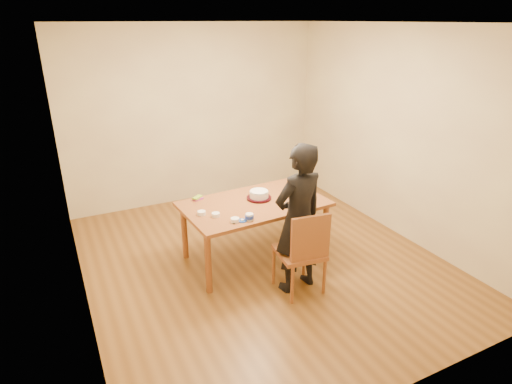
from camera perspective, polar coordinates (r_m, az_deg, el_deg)
name	(u,v)px	position (r m, az deg, el deg)	size (l,w,h in m)	color
room_shell	(249,146)	(5.03, -0.99, 6.12)	(4.00, 4.50, 2.70)	brown
dining_table	(254,204)	(4.98, -0.26, -1.62)	(1.64, 0.97, 0.04)	brown
dining_chair	(299,252)	(4.58, 5.81, -7.99)	(0.46, 0.46, 0.04)	brown
cake_plate	(259,198)	(5.07, 0.40, -0.80)	(0.29, 0.29, 0.02)	#D50E3E
cake	(259,194)	(5.05, 0.40, -0.31)	(0.22, 0.22, 0.07)	white
frosting_dome	(259,191)	(5.04, 0.41, 0.20)	(0.22, 0.22, 0.03)	white
frosting_tub	(249,217)	(4.54, -0.89, -3.33)	(0.08, 0.08, 0.07)	white
frosting_lid	(242,221)	(4.53, -1.84, -3.84)	(0.10, 0.10, 0.01)	#173A97
frosting_dollop	(242,220)	(4.52, -1.84, -3.69)	(0.04, 0.04, 0.02)	white
ramekin_green	(235,220)	(4.51, -2.82, -3.75)	(0.09, 0.09, 0.04)	white
ramekin_yellow	(202,213)	(4.70, -7.27, -2.79)	(0.09, 0.09, 0.04)	white
ramekin_multi	(216,215)	(4.64, -5.39, -3.04)	(0.09, 0.09, 0.04)	white
candy_box_pink	(198,199)	(5.10, -7.74, -0.91)	(0.12, 0.06, 0.02)	#E53692
candy_box_green	(197,197)	(5.09, -7.82, -0.71)	(0.13, 0.06, 0.02)	green
spatula	(239,222)	(4.50, -2.25, -4.03)	(0.15, 0.01, 0.01)	black
person	(298,219)	(4.44, 5.68, -3.64)	(0.59, 0.39, 1.63)	black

